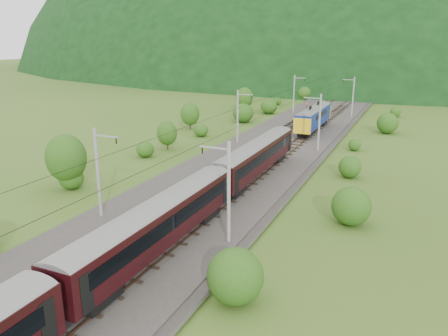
% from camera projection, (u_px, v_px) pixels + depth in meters
% --- Properties ---
extents(ground, '(600.00, 600.00, 0.00)m').
position_uv_depth(ground, '(161.00, 231.00, 36.69)').
color(ground, '#37561B').
rests_on(ground, ground).
extents(railbed, '(14.00, 220.00, 0.30)m').
position_uv_depth(railbed, '(212.00, 193.00, 45.42)').
color(railbed, '#38332D').
rests_on(railbed, ground).
extents(track_left, '(2.40, 220.00, 0.27)m').
position_uv_depth(track_left, '(192.00, 188.00, 46.29)').
color(track_left, brown).
rests_on(track_left, railbed).
extents(track_right, '(2.40, 220.00, 0.27)m').
position_uv_depth(track_right, '(233.00, 194.00, 44.42)').
color(track_right, brown).
rests_on(track_right, railbed).
extents(catenary_left, '(2.54, 192.28, 8.00)m').
position_uv_depth(catenary_left, '(238.00, 115.00, 65.87)').
color(catenary_left, gray).
rests_on(catenary_left, railbed).
extents(catenary_right, '(2.54, 192.28, 8.00)m').
position_uv_depth(catenary_right, '(319.00, 121.00, 61.09)').
color(catenary_right, gray).
rests_on(catenary_right, railbed).
extents(overhead_wires, '(4.83, 198.00, 0.03)m').
position_uv_depth(overhead_wires, '(212.00, 127.00, 43.46)').
color(overhead_wires, black).
rests_on(overhead_wires, ground).
extents(mountain_main, '(504.00, 360.00, 244.00)m').
position_uv_depth(mountain_main, '(389.00, 67.00, 264.59)').
color(mountain_main, black).
rests_on(mountain_main, ground).
extents(mountain_ridge, '(336.00, 280.00, 132.00)m').
position_uv_depth(mountain_ridge, '(233.00, 60.00, 346.51)').
color(mountain_ridge, black).
rests_on(mountain_ridge, ground).
extents(train, '(2.74, 109.59, 4.75)m').
position_uv_depth(train, '(158.00, 216.00, 31.36)').
color(train, black).
rests_on(train, ground).
extents(hazard_post_near, '(0.15, 0.15, 1.38)m').
position_uv_depth(hazard_post_near, '(305.00, 120.00, 82.26)').
color(hazard_post_near, red).
rests_on(hazard_post_near, railbed).
extents(hazard_post_far, '(0.15, 0.15, 1.44)m').
position_uv_depth(hazard_post_far, '(253.00, 159.00, 55.19)').
color(hazard_post_far, red).
rests_on(hazard_post_far, railbed).
extents(signal, '(0.22, 0.22, 2.02)m').
position_uv_depth(signal, '(307.00, 107.00, 94.34)').
color(signal, black).
rests_on(signal, railbed).
extents(vegetation_left, '(12.32, 141.65, 6.06)m').
position_uv_depth(vegetation_left, '(164.00, 136.00, 61.60)').
color(vegetation_left, '#2A5015').
rests_on(vegetation_left, ground).
extents(vegetation_right, '(8.08, 107.72, 3.20)m').
position_uv_depth(vegetation_right, '(344.00, 182.00, 44.77)').
color(vegetation_right, '#2A5015').
rests_on(vegetation_right, ground).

